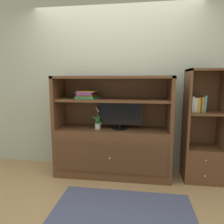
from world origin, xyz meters
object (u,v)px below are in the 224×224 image
at_px(tv_monitor, 120,115).
at_px(media_console, 113,142).
at_px(magazine_stack, 87,95).
at_px(bookshelf_tall, 202,145).
at_px(upright_book_row, 198,104).
at_px(potted_plant, 98,124).

bearing_deg(tv_monitor, media_console, 172.05).
bearing_deg(media_console, magazine_stack, 179.82).
bearing_deg(bookshelf_tall, upright_book_row, -172.94).
xyz_separation_m(media_console, tv_monitor, (0.10, -0.01, 0.41)).
relative_size(media_console, magazine_stack, 4.85).
bearing_deg(magazine_stack, potted_plant, -21.66).
distance_m(tv_monitor, potted_plant, 0.34).
distance_m(media_console, tv_monitor, 0.42).
distance_m(bookshelf_tall, upright_book_row, 0.57).
height_order(potted_plant, bookshelf_tall, bookshelf_tall).
bearing_deg(upright_book_row, potted_plant, -177.35).
relative_size(tv_monitor, magazine_stack, 1.86).
xyz_separation_m(magazine_stack, bookshelf_tall, (1.63, 0.01, -0.67)).
bearing_deg(bookshelf_tall, tv_monitor, -178.88).
xyz_separation_m(tv_monitor, potted_plant, (-0.31, -0.05, -0.12)).
bearing_deg(tv_monitor, potted_plant, -170.39).
bearing_deg(upright_book_row, tv_monitor, -179.41).
relative_size(potted_plant, bookshelf_tall, 0.20).
bearing_deg(potted_plant, tv_monitor, 9.61).
relative_size(potted_plant, upright_book_row, 1.41).
bearing_deg(bookshelf_tall, potted_plant, -177.07).
height_order(potted_plant, magazine_stack, magazine_stack).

